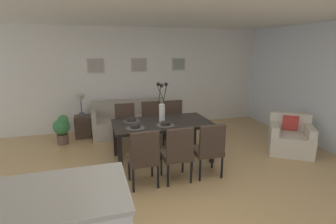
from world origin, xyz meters
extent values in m
plane|color=tan|center=(0.00, 0.00, 0.00)|extent=(9.00, 9.00, 0.00)
cube|color=silver|center=(0.00, 3.25, 1.30)|extent=(9.00, 0.10, 2.60)
cube|color=white|center=(0.00, 0.40, 2.64)|extent=(9.00, 7.20, 0.08)
cube|color=black|center=(0.20, 0.99, 0.71)|extent=(1.80, 0.97, 0.05)
cube|color=black|center=(1.04, 1.42, 0.34)|extent=(0.07, 0.07, 0.69)
cube|color=black|center=(-0.64, 1.42, 0.34)|extent=(0.07, 0.07, 0.69)
cube|color=black|center=(1.04, 0.56, 0.34)|extent=(0.07, 0.07, 0.69)
cube|color=black|center=(-0.64, 0.56, 0.34)|extent=(0.07, 0.07, 0.69)
cube|color=#3D2D23|center=(-0.33, 0.18, 0.42)|extent=(0.45, 0.45, 0.08)
cube|color=#3D2D23|center=(-0.33, -0.01, 0.68)|extent=(0.42, 0.07, 0.48)
cylinder|color=black|center=(-0.15, 0.37, 0.19)|extent=(0.04, 0.04, 0.38)
cylinder|color=black|center=(-0.53, 0.36, 0.19)|extent=(0.04, 0.04, 0.38)
cylinder|color=black|center=(-0.14, -0.01, 0.19)|extent=(0.04, 0.04, 0.38)
cylinder|color=black|center=(-0.52, -0.02, 0.19)|extent=(0.04, 0.04, 0.38)
cube|color=#3D2D23|center=(-0.36, 1.78, 0.42)|extent=(0.44, 0.44, 0.08)
cube|color=#3D2D23|center=(-0.36, 1.97, 0.68)|extent=(0.42, 0.06, 0.48)
cylinder|color=black|center=(-0.56, 1.59, 0.19)|extent=(0.04, 0.04, 0.38)
cylinder|color=black|center=(-0.18, 1.59, 0.19)|extent=(0.04, 0.04, 0.38)
cylinder|color=black|center=(-0.55, 1.97, 0.19)|extent=(0.04, 0.04, 0.38)
cylinder|color=black|center=(-0.17, 1.97, 0.19)|extent=(0.04, 0.04, 0.38)
cube|color=#3D2D23|center=(0.20, 0.17, 0.42)|extent=(0.44, 0.44, 0.08)
cube|color=#3D2D23|center=(0.20, -0.02, 0.68)|extent=(0.42, 0.06, 0.48)
cylinder|color=black|center=(0.39, 0.36, 0.19)|extent=(0.04, 0.04, 0.38)
cylinder|color=black|center=(0.01, 0.36, 0.19)|extent=(0.04, 0.04, 0.38)
cylinder|color=black|center=(0.39, -0.02, 0.19)|extent=(0.04, 0.04, 0.38)
cylinder|color=black|center=(0.01, -0.02, 0.19)|extent=(0.04, 0.04, 0.38)
cube|color=#3D2D23|center=(0.23, 1.84, 0.42)|extent=(0.45, 0.45, 0.08)
cube|color=#3D2D23|center=(0.23, 2.03, 0.68)|extent=(0.42, 0.07, 0.48)
cylinder|color=black|center=(0.04, 1.65, 0.19)|extent=(0.04, 0.04, 0.38)
cylinder|color=black|center=(0.42, 1.64, 0.19)|extent=(0.04, 0.04, 0.38)
cylinder|color=black|center=(0.04, 2.03, 0.19)|extent=(0.04, 0.04, 0.38)
cylinder|color=black|center=(0.42, 2.02, 0.19)|extent=(0.04, 0.04, 0.38)
cube|color=#3D2D23|center=(0.75, 0.18, 0.42)|extent=(0.46, 0.46, 0.08)
cube|color=#3D2D23|center=(0.74, -0.01, 0.68)|extent=(0.42, 0.08, 0.48)
cylinder|color=black|center=(0.95, 0.36, 0.19)|extent=(0.04, 0.04, 0.38)
cylinder|color=black|center=(0.57, 0.38, 0.19)|extent=(0.04, 0.04, 0.38)
cylinder|color=black|center=(0.93, -0.02, 0.19)|extent=(0.04, 0.04, 0.38)
cylinder|color=black|center=(0.55, 0.00, 0.19)|extent=(0.04, 0.04, 0.38)
cube|color=#3D2D23|center=(0.75, 1.81, 0.42)|extent=(0.45, 0.45, 0.08)
cube|color=#3D2D23|center=(0.75, 2.00, 0.68)|extent=(0.42, 0.07, 0.48)
cylinder|color=black|center=(0.55, 1.63, 0.19)|extent=(0.04, 0.04, 0.38)
cylinder|color=black|center=(0.93, 1.62, 0.19)|extent=(0.04, 0.04, 0.38)
cylinder|color=black|center=(0.56, 2.01, 0.19)|extent=(0.04, 0.04, 0.38)
cylinder|color=black|center=(0.94, 2.00, 0.19)|extent=(0.04, 0.04, 0.38)
cylinder|color=silver|center=(0.20, 0.99, 0.91)|extent=(0.11, 0.11, 0.34)
cylinder|color=black|center=(0.26, 1.01, 1.24)|extent=(0.05, 0.12, 0.37)
sphere|color=black|center=(0.29, 1.02, 1.44)|extent=(0.07, 0.07, 0.07)
cylinder|color=black|center=(0.17, 1.04, 1.24)|extent=(0.08, 0.05, 0.38)
sphere|color=black|center=(0.16, 1.07, 1.44)|extent=(0.07, 0.07, 0.07)
cylinder|color=black|center=(0.18, 0.93, 1.24)|extent=(0.15, 0.06, 0.36)
sphere|color=black|center=(0.17, 0.91, 1.44)|extent=(0.07, 0.07, 0.07)
cylinder|color=#4C4742|center=(-0.34, 0.77, 0.74)|extent=(0.32, 0.32, 0.01)
cylinder|color=#2D2826|center=(-0.34, 0.77, 0.78)|extent=(0.17, 0.17, 0.06)
cylinder|color=black|center=(-0.34, 0.77, 0.79)|extent=(0.13, 0.13, 0.04)
cylinder|color=#4C4742|center=(-0.34, 1.21, 0.74)|extent=(0.32, 0.32, 0.01)
cylinder|color=#2D2826|center=(-0.34, 1.21, 0.78)|extent=(0.17, 0.17, 0.06)
cylinder|color=black|center=(-0.34, 1.21, 0.79)|extent=(0.13, 0.13, 0.04)
cylinder|color=#4C4742|center=(0.20, 0.77, 0.74)|extent=(0.32, 0.32, 0.01)
cylinder|color=#2D2826|center=(0.20, 0.77, 0.78)|extent=(0.17, 0.17, 0.06)
cylinder|color=black|center=(0.20, 0.77, 0.79)|extent=(0.13, 0.13, 0.04)
cube|color=#A89E8E|center=(-0.14, 2.65, 0.21)|extent=(1.84, 0.84, 0.42)
cube|color=#A89E8E|center=(-0.14, 2.99, 0.61)|extent=(1.84, 0.16, 0.38)
cube|color=#A89E8E|center=(0.73, 2.65, 0.52)|extent=(0.10, 0.84, 0.20)
cube|color=#A89E8E|center=(-1.01, 2.65, 0.52)|extent=(0.10, 0.84, 0.20)
cube|color=#3D2D23|center=(-1.28, 2.74, 0.26)|extent=(0.36, 0.36, 0.52)
cylinder|color=#4C4C51|center=(-1.28, 2.74, 0.56)|extent=(0.12, 0.12, 0.08)
cylinder|color=#4C4C51|center=(-1.28, 2.74, 0.74)|extent=(0.02, 0.02, 0.30)
cone|color=beige|center=(-1.28, 2.74, 0.94)|extent=(0.22, 0.22, 0.18)
cube|color=beige|center=(2.80, 0.56, 0.20)|extent=(1.11, 1.11, 0.40)
cube|color=beige|center=(2.98, 0.82, 0.57)|extent=(0.75, 0.59, 0.35)
cube|color=beige|center=(3.06, 0.36, 0.49)|extent=(0.50, 0.64, 0.18)
cube|color=beige|center=(2.52, 0.73, 0.49)|extent=(0.50, 0.64, 0.18)
cube|color=#C63833|center=(2.93, 0.74, 0.56)|extent=(0.29, 0.24, 0.30)
cube|color=#A8A399|center=(-1.48, -1.32, 0.90)|extent=(1.43, 0.86, 0.04)
cube|color=#B2ADA3|center=(-0.88, 3.18, 1.66)|extent=(0.41, 0.02, 0.36)
cube|color=#9E9389|center=(-0.88, 3.17, 1.66)|extent=(0.36, 0.01, 0.31)
cube|color=#B2ADA3|center=(0.20, 3.18, 1.66)|extent=(0.41, 0.02, 0.35)
cube|color=#9E9389|center=(0.20, 3.17, 1.66)|extent=(0.36, 0.01, 0.30)
cube|color=#B2ADA3|center=(1.28, 3.18, 1.66)|extent=(0.37, 0.02, 0.33)
cube|color=gray|center=(1.28, 3.17, 1.66)|extent=(0.32, 0.01, 0.28)
cylinder|color=brown|center=(-1.71, 2.40, 0.11)|extent=(0.24, 0.24, 0.22)
sphere|color=#387A42|center=(-1.71, 2.40, 0.40)|extent=(0.36, 0.36, 0.36)
sphere|color=#387A42|center=(-1.66, 2.37, 0.56)|extent=(0.22, 0.22, 0.22)
camera|label=1|loc=(-1.01, -3.37, 2.08)|focal=27.02mm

